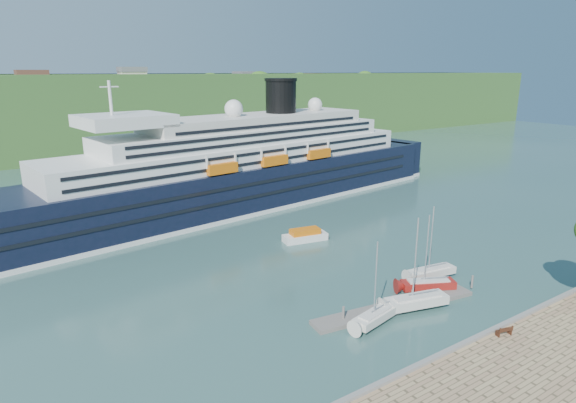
# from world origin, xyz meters

# --- Properties ---
(ground) EXTENTS (400.00, 400.00, 0.00)m
(ground) POSITION_xyz_m (0.00, 0.00, 0.00)
(ground) COLOR #2C4F4B
(ground) RESTS_ON ground
(far_hillside) EXTENTS (400.00, 50.00, 24.00)m
(far_hillside) POSITION_xyz_m (0.00, 145.00, 12.00)
(far_hillside) COLOR #325E25
(far_hillside) RESTS_ON ground
(quay_coping) EXTENTS (220.00, 0.50, 0.30)m
(quay_coping) POSITION_xyz_m (0.00, -0.20, 1.15)
(quay_coping) COLOR slate
(quay_coping) RESTS_ON promenade
(cruise_ship) EXTENTS (107.13, 28.76, 23.81)m
(cruise_ship) POSITION_xyz_m (3.03, 55.31, 11.91)
(cruise_ship) COLOR black
(cruise_ship) RESTS_ON ground
(park_bench) EXTENTS (1.78, 1.10, 1.06)m
(park_bench) POSITION_xyz_m (1.62, -1.20, 1.53)
(park_bench) COLOR #432313
(park_bench) RESTS_ON promenade
(floating_pontoon) EXTENTS (20.23, 5.27, 0.45)m
(floating_pontoon) POSITION_xyz_m (-1.63, 9.46, 0.22)
(floating_pontoon) COLOR gray
(floating_pontoon) RESTS_ON ground
(sailboat_white_near) EXTENTS (6.92, 3.17, 8.64)m
(sailboat_white_near) POSITION_xyz_m (-5.58, 8.35, 4.32)
(sailboat_white_near) COLOR silver
(sailboat_white_near) RESTS_ON ground
(sailboat_red) EXTENTS (7.11, 4.82, 9.01)m
(sailboat_red) POSITION_xyz_m (4.64, 10.41, 4.51)
(sailboat_red) COLOR maroon
(sailboat_red) RESTS_ON ground
(sailboat_white_far) EXTENTS (7.19, 3.01, 9.00)m
(sailboat_white_far) POSITION_xyz_m (7.93, 12.64, 4.50)
(sailboat_white_far) COLOR silver
(sailboat_white_far) RESTS_ON ground
(tender_launch) EXTENTS (7.19, 3.59, 1.90)m
(tender_launch) POSITION_xyz_m (2.87, 32.67, 0.95)
(tender_launch) COLOR #D6650C
(tender_launch) RESTS_ON ground
(sailboat_extra) EXTENTS (8.05, 4.05, 10.02)m
(sailboat_extra) POSITION_xyz_m (0.13, 8.12, 5.01)
(sailboat_extra) COLOR silver
(sailboat_extra) RESTS_ON ground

